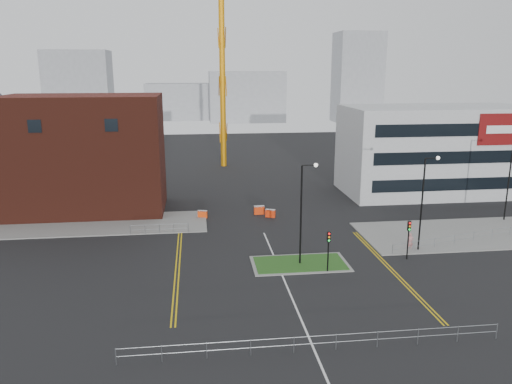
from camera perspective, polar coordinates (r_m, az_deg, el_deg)
The scene contains 29 objects.
ground at distance 37.73m, azimuth 4.55°, elevation -12.93°, with size 200.00×200.00×0.00m, color black.
pavement_left at distance 58.95m, azimuth -19.48°, elevation -3.59°, with size 28.00×8.00×0.12m, color slate.
pavement_right at distance 57.71m, azimuth 23.61°, elevation -4.35°, with size 24.00×10.00×0.12m, color slate.
island_kerb at distance 45.22m, azimuth 5.03°, elevation -8.17°, with size 8.60×4.60×0.08m, color slate.
grass_island at distance 45.21m, azimuth 5.03°, elevation -8.15°, with size 8.00×4.00×0.12m, color #27551C.
brick_building at distance 63.81m, azimuth -21.47°, elevation 3.82°, with size 24.20×10.07×14.24m.
office_block at distance 73.63m, azimuth 19.77°, elevation 4.54°, with size 25.00×12.20×12.00m.
tower_crane at distance 90.39m, azimuth -0.20°, elevation 19.59°, with size 51.68×13.72×37.43m.
streetlamp_island at distance 43.53m, azimuth 5.47°, elevation -1.59°, with size 1.46×0.36×9.18m.
streetlamp_right_near at distance 49.27m, azimuth 18.72°, elevation -0.43°, with size 1.46×0.36×9.18m.
streetlamp_right_far at distance 62.99m, azimuth 27.15°, elevation 1.79°, with size 1.46×0.36×9.18m.
traffic_light_island at distance 42.94m, azimuth 8.29°, elevation -5.88°, with size 0.28×0.33×3.65m.
traffic_light_right at distance 47.36m, azimuth 17.06°, elevation -4.46°, with size 0.28×0.33×3.65m.
railing_front at distance 32.23m, azimuth 6.78°, elevation -16.45°, with size 24.05×0.05×1.10m.
railing_left at distance 53.62m, azimuth -10.99°, elevation -3.98°, with size 6.05×0.05×1.10m.
railing_right at distance 54.71m, azimuth 23.63°, elevation -4.53°, with size 19.05×5.05×1.10m.
centre_line at distance 39.49m, azimuth 3.96°, elevation -11.63°, with size 0.15×30.00×0.01m, color silver.
yellow_left_a at distance 46.23m, azimuth -9.09°, elevation -7.84°, with size 0.12×24.00×0.01m, color gold.
yellow_left_b at distance 46.22m, azimuth -8.71°, elevation -7.83°, with size 0.12×24.00×0.01m, color gold.
yellow_right_a at distance 45.58m, azimuth 14.93°, elevation -8.48°, with size 0.12×20.00×0.01m, color gold.
yellow_right_b at distance 45.69m, azimuth 15.28°, elevation -8.45°, with size 0.12×20.00×0.01m, color gold.
skyline_a at distance 156.56m, azimuth -19.54°, elevation 11.00°, with size 18.00×12.00×22.00m, color gray.
skyline_b at distance 164.05m, azimuth -1.07°, elevation 10.84°, with size 24.00×12.00×16.00m, color gray.
skyline_c at distance 166.28m, azimuth 11.50°, elevation 12.68°, with size 14.00×12.00×28.00m, color gray.
skyline_d at distance 173.28m, azimuth -7.44°, elevation 10.23°, with size 30.00×12.00×12.00m, color gray.
pedestrian at distance 50.38m, azimuth 17.22°, elevation -5.43°, with size 0.62×0.40×1.69m, color tan.
barrier_left at distance 58.59m, azimuth -6.13°, elevation -2.51°, with size 1.14×0.63×0.91m.
barrier_mid at distance 58.58m, azimuth 1.65°, elevation -2.41°, with size 1.20×0.78×0.96m.
barrier_right at distance 59.72m, azimuth 0.36°, elevation -2.03°, with size 1.26×0.49×1.04m.
Camera 1 is at (-6.98, -32.92, 17.07)m, focal length 35.00 mm.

